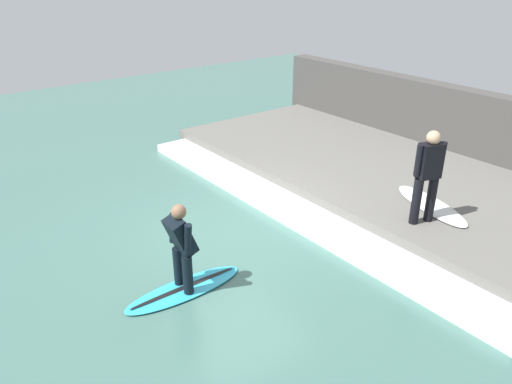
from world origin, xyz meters
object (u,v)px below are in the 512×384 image
surfboard_riding (184,289)px  surfer_waiting_near (428,172)px  surfer_riding (181,243)px  surfboard_waiting_near (431,205)px

surfboard_riding → surfer_waiting_near: bearing=-16.8°
surfer_waiting_near → surfer_riding: bearing=163.2°
surfer_riding → surfer_waiting_near: surfer_waiting_near is taller
surfer_riding → surfboard_riding: bearing=-90.0°
surfboard_riding → surfer_waiting_near: size_ratio=1.16×
surfboard_waiting_near → surfer_waiting_near: bearing=-160.3°
surfer_riding → surfboard_waiting_near: bearing=-11.9°
surfboard_riding → surfer_riding: 0.82m
surfer_riding → surfer_waiting_near: (4.18, -1.26, 0.48)m
surfer_riding → surfer_waiting_near: 4.39m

